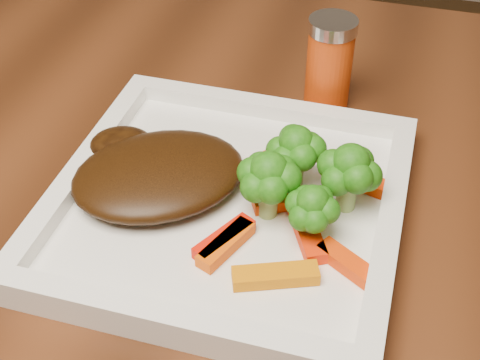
# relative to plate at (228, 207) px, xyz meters

# --- Properties ---
(plate) EXTENTS (0.27, 0.27, 0.01)m
(plate) POSITION_rel_plate_xyz_m (0.00, 0.00, 0.00)
(plate) COLOR white
(plate) RESTS_ON dining_table
(steak) EXTENTS (0.18, 0.17, 0.03)m
(steak) POSITION_rel_plate_xyz_m (-0.06, -0.00, 0.02)
(steak) COLOR #321A07
(steak) RESTS_ON plate
(broccoli_0) EXTENTS (0.06, 0.06, 0.07)m
(broccoli_0) POSITION_rel_plate_xyz_m (0.05, 0.04, 0.04)
(broccoli_0) COLOR #306210
(broccoli_0) RESTS_ON plate
(broccoli_1) EXTENTS (0.06, 0.06, 0.06)m
(broccoli_1) POSITION_rel_plate_xyz_m (0.09, 0.02, 0.04)
(broccoli_1) COLOR #126E15
(broccoli_1) RESTS_ON plate
(broccoli_2) EXTENTS (0.05, 0.05, 0.06)m
(broccoli_2) POSITION_rel_plate_xyz_m (0.07, -0.02, 0.04)
(broccoli_2) COLOR #2F6D12
(broccoli_2) RESTS_ON plate
(broccoli_3) EXTENTS (0.07, 0.07, 0.06)m
(broccoli_3) POSITION_rel_plate_xyz_m (0.03, -0.00, 0.04)
(broccoli_3) COLOR #347112
(broccoli_3) RESTS_ON plate
(carrot_0) EXTENTS (0.06, 0.04, 0.01)m
(carrot_0) POSITION_rel_plate_xyz_m (0.06, -0.07, 0.01)
(carrot_0) COLOR orange
(carrot_0) RESTS_ON plate
(carrot_1) EXTENTS (0.05, 0.04, 0.01)m
(carrot_1) POSITION_rel_plate_xyz_m (0.10, -0.05, 0.01)
(carrot_1) COLOR #E03603
(carrot_1) RESTS_ON plate
(carrot_2) EXTENTS (0.03, 0.05, 0.01)m
(carrot_2) POSITION_rel_plate_xyz_m (0.01, -0.05, 0.01)
(carrot_2) COLOR #EB5203
(carrot_2) RESTS_ON plate
(carrot_3) EXTENTS (0.06, 0.03, 0.01)m
(carrot_3) POSITION_rel_plate_xyz_m (0.10, 0.05, 0.01)
(carrot_3) COLOR #FF3A04
(carrot_3) RESTS_ON plate
(carrot_4) EXTENTS (0.05, 0.05, 0.01)m
(carrot_4) POSITION_rel_plate_xyz_m (0.02, 0.05, 0.01)
(carrot_4) COLOR red
(carrot_4) RESTS_ON plate
(carrot_5) EXTENTS (0.04, 0.06, 0.01)m
(carrot_5) POSITION_rel_plate_xyz_m (0.07, -0.02, 0.01)
(carrot_5) COLOR #F12A03
(carrot_5) RESTS_ON plate
(carrot_6) EXTENTS (0.05, 0.04, 0.01)m
(carrot_6) POSITION_rel_plate_xyz_m (0.05, 0.01, 0.01)
(carrot_6) COLOR #D13803
(carrot_6) RESTS_ON plate
(spice_shaker) EXTENTS (0.05, 0.05, 0.09)m
(spice_shaker) POSITION_rel_plate_xyz_m (0.05, 0.17, 0.04)
(spice_shaker) COLOR #C83C0B
(spice_shaker) RESTS_ON dining_table
(carrot_7) EXTENTS (0.04, 0.05, 0.01)m
(carrot_7) POSITION_rel_plate_xyz_m (0.01, -0.05, 0.01)
(carrot_7) COLOR red
(carrot_7) RESTS_ON plate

